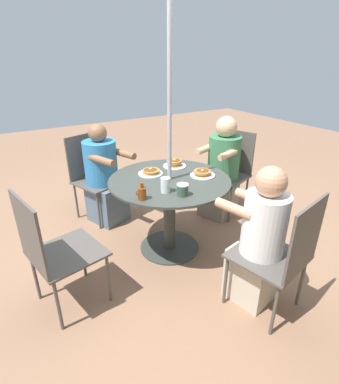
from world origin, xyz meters
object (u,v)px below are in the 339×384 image
object	(u,v)px
diner_north	(258,243)
diner_east	(222,172)
patio_chair_south	(93,172)
coffee_cup	(183,190)
syrup_bottle	(142,193)
pancake_plate_a	(202,173)
diner_south	(104,179)
patio_chair_west	(52,248)
pancake_plate_c	(151,172)
drinking_glass_a	(165,185)
patio_chair_north	(283,252)
patio_table	(170,198)
patio_chair_east	(230,167)
pancake_plate_b	(174,164)

from	to	relation	value
diner_north	diner_east	world-z (taller)	diner_east
patio_chair_south	coffee_cup	bearing A→B (deg)	81.94
diner_north	patio_chair_south	xyz separation A→B (m)	(0.59, -1.94, 0.02)
syrup_bottle	coffee_cup	world-z (taller)	syrup_bottle
pancake_plate_a	coffee_cup	distance (m)	0.46
diner_south	patio_chair_west	distance (m)	1.33
pancake_plate_c	drinking_glass_a	distance (m)	0.42
patio_chair_north	pancake_plate_a	bearing A→B (deg)	74.10
syrup_bottle	patio_table	bearing A→B (deg)	-148.46
patio_chair_north	diner_north	bearing A→B (deg)	90.00
patio_chair_east	patio_chair_west	world-z (taller)	same
diner_east	patio_chair_north	bearing A→B (deg)	136.47
diner_south	pancake_plate_c	bearing A→B (deg)	88.91
diner_south	drinking_glass_a	distance (m)	1.13
diner_east	pancake_plate_b	bearing A→B (deg)	75.02
patio_chair_north	pancake_plate_b	xyz separation A→B (m)	(0.03, -1.34, 0.23)
syrup_bottle	pancake_plate_c	bearing A→B (deg)	-125.12
patio_chair_west	syrup_bottle	distance (m)	0.74
patio_chair_south	pancake_plate_b	bearing A→B (deg)	106.86
pancake_plate_c	patio_chair_north	bearing A→B (deg)	104.42
patio_chair_south	syrup_bottle	size ratio (longest dim) A/B	6.83
diner_north	coffee_cup	bearing A→B (deg)	104.40
pancake_plate_a	pancake_plate_b	bearing A→B (deg)	-75.46
patio_chair_west	coffee_cup	world-z (taller)	patio_chair_west
diner_north	drinking_glass_a	distance (m)	0.83
patio_chair_north	diner_east	size ratio (longest dim) A/B	0.82
patio_chair_east	syrup_bottle	bearing A→B (deg)	93.66
pancake_plate_b	drinking_glass_a	bearing A→B (deg)	51.11
pancake_plate_a	drinking_glass_a	xyz separation A→B (m)	(0.47, 0.13, 0.04)
patio_table	diner_east	xyz separation A→B (m)	(-0.87, -0.30, -0.02)
patio_chair_east	pancake_plate_c	bearing A→B (deg)	79.44
patio_chair_north	coffee_cup	world-z (taller)	patio_chair_north
pancake_plate_b	syrup_bottle	world-z (taller)	syrup_bottle
diner_north	drinking_glass_a	xyz separation A→B (m)	(0.37, -0.68, 0.28)
diner_south	syrup_bottle	world-z (taller)	diner_south
patio_chair_north	syrup_bottle	world-z (taller)	patio_chair_north
diner_south	syrup_bottle	distance (m)	1.14
diner_south	pancake_plate_a	bearing A→B (deg)	102.75
coffee_cup	patio_chair_west	bearing A→B (deg)	-6.29
coffee_cup	patio_chair_north	bearing A→B (deg)	113.76
patio_chair_north	syrup_bottle	bearing A→B (deg)	114.25
diner_north	diner_east	bearing A→B (deg)	48.23
patio_chair_east	drinking_glass_a	world-z (taller)	patio_chair_east
patio_chair_west	pancake_plate_c	xyz separation A→B (m)	(-1.00, -0.42, 0.22)
patio_chair_north	diner_east	world-z (taller)	diner_east
patio_table	drinking_glass_a	xyz separation A→B (m)	(0.17, 0.22, 0.25)
diner_north	syrup_bottle	world-z (taller)	diner_north
patio_chair_west	drinking_glass_a	bearing A→B (deg)	78.75
patio_chair_west	pancake_plate_a	world-z (taller)	patio_chair_west
patio_table	pancake_plate_a	distance (m)	0.38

